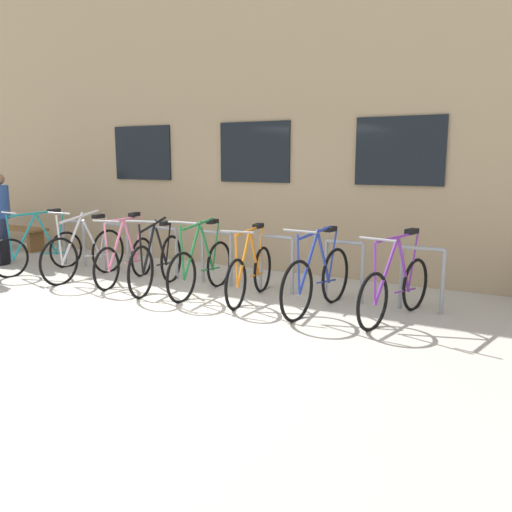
% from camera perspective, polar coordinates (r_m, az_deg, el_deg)
% --- Properties ---
extents(ground_plane, '(42.00, 42.00, 0.00)m').
position_cam_1_polar(ground_plane, '(6.59, -13.74, -6.28)').
color(ground_plane, '#B2ADA0').
extents(storefront_building, '(28.00, 6.63, 6.69)m').
position_cam_1_polar(storefront_building, '(12.02, 7.84, 17.41)').
color(storefront_building, tan).
rests_on(storefront_building, ground).
extents(bike_rack, '(6.55, 0.05, 0.82)m').
position_cam_1_polar(bike_rack, '(7.91, -4.29, 0.42)').
color(bike_rack, gray).
rests_on(bike_rack, ground).
extents(bicycle_teal, '(0.44, 1.65, 1.06)m').
position_cam_1_polar(bicycle_teal, '(9.51, -22.41, 0.62)').
color(bicycle_teal, black).
rests_on(bicycle_teal, ground).
extents(bicycle_silver, '(0.44, 1.76, 1.11)m').
position_cam_1_polar(bicycle_silver, '(8.75, -18.01, 0.29)').
color(bicycle_silver, black).
rests_on(bicycle_silver, ground).
extents(bicycle_green, '(0.44, 1.69, 1.08)m').
position_cam_1_polar(bicycle_green, '(7.41, -5.91, -1.13)').
color(bicycle_green, black).
rests_on(bicycle_green, ground).
extents(bicycle_purple, '(0.53, 1.70, 1.06)m').
position_cam_1_polar(bicycle_purple, '(6.40, 14.86, -3.30)').
color(bicycle_purple, black).
rests_on(bicycle_purple, ground).
extents(bicycle_pink, '(0.46, 1.61, 1.06)m').
position_cam_1_polar(bicycle_pink, '(8.28, -13.95, -0.25)').
color(bicycle_pink, black).
rests_on(bicycle_pink, ground).
extents(bicycle_orange, '(0.44, 1.63, 1.01)m').
position_cam_1_polar(bicycle_orange, '(7.06, -0.64, -1.76)').
color(bicycle_orange, black).
rests_on(bicycle_orange, ground).
extents(bicycle_black, '(0.55, 1.70, 1.07)m').
position_cam_1_polar(bicycle_black, '(7.75, -10.65, -0.65)').
color(bicycle_black, black).
rests_on(bicycle_black, ground).
extents(bicycle_blue, '(0.44, 1.73, 1.08)m').
position_cam_1_polar(bicycle_blue, '(6.57, 6.66, -2.48)').
color(bicycle_blue, black).
rests_on(bicycle_blue, ground).
extents(wooden_bench, '(1.87, 0.40, 0.47)m').
position_cam_1_polar(wooden_bench, '(12.22, -24.94, 2.36)').
color(wooden_bench, brown).
rests_on(wooden_bench, ground).
extents(person_by_bench, '(0.35, 0.32, 1.62)m').
position_cam_1_polar(person_by_bench, '(10.72, -25.87, 4.39)').
color(person_by_bench, '#1E2338').
rests_on(person_by_bench, ground).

